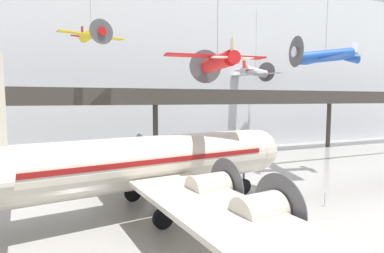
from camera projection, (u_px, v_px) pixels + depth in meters
name	position (u px, v px, depth m)	size (l,w,h in m)	color
ground_plane	(275.00, 245.00, 16.58)	(260.00, 260.00, 0.00)	#9E9B96
hangar_back_wall	(143.00, 61.00, 44.93)	(140.00, 3.00, 27.65)	silver
mezzanine_walkway	(157.00, 102.00, 38.33)	(110.00, 3.20, 9.39)	#38332D
airliner_silver_main	(141.00, 163.00, 20.74)	(25.17, 28.90, 10.59)	beige
suspended_plane_yellow_lowwing	(91.00, 33.00, 30.78)	(6.73, 5.73, 8.38)	yellow
suspended_plane_red_highwing	(217.00, 62.00, 20.76)	(7.35, 6.01, 12.25)	red
suspended_plane_silver_racer	(255.00, 72.00, 46.12)	(7.46, 8.52, 10.72)	silver
suspended_plane_blue_trainer	(326.00, 56.00, 30.65)	(7.31, 8.79, 10.36)	#1E4CAD
stanchion_barrier	(325.00, 202.00, 22.65)	(0.36, 0.36, 1.08)	#B2B5BA
info_sign_pedestal	(266.00, 212.00, 20.19)	(0.42, 0.69, 1.24)	#4C4C51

